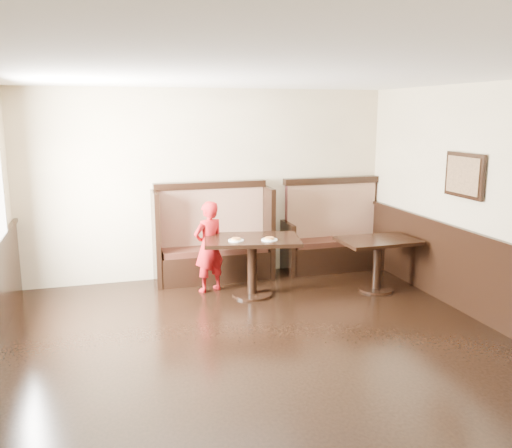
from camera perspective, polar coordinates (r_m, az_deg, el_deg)
name	(u,v)px	position (r m, az deg, el deg)	size (l,w,h in m)	color
ground	(287,379)	(5.29, 3.26, -16.00)	(7.00, 7.00, 0.00)	black
room_shell	(248,305)	(5.18, -0.85, -8.49)	(7.00, 7.00, 7.00)	beige
booth_main	(213,244)	(8.10, -4.55, -2.14)	(1.75, 0.72, 1.45)	black
booth_neighbor	(333,239)	(8.70, 8.12, -1.56)	(1.65, 0.72, 1.45)	black
table_main	(252,252)	(7.30, -0.42, -2.92)	(1.40, 1.03, 0.81)	black
table_neighbor	(378,252)	(7.73, 12.67, -2.90)	(1.07, 0.72, 0.73)	black
child	(209,247)	(7.51, -4.99, -2.39)	(0.46, 0.30, 1.27)	#A61115
pizza_plate_left	(236,240)	(7.10, -2.12, -1.66)	(0.21, 0.21, 0.04)	white
pizza_plate_right	(269,239)	(7.13, 1.42, -1.60)	(0.21, 0.21, 0.04)	white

